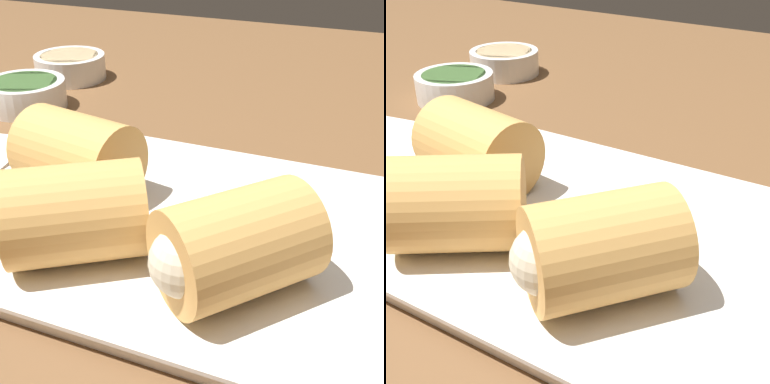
{
  "view_description": "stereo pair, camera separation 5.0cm",
  "coord_description": "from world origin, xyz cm",
  "views": [
    {
      "loc": [
        13.98,
        -28.33,
        24.18
      ],
      "look_at": [
        2.16,
        0.84,
        5.98
      ],
      "focal_mm": 50.0,
      "sensor_mm": 36.0,
      "label": 1
    },
    {
      "loc": [
        18.46,
        -26.09,
        24.18
      ],
      "look_at": [
        2.16,
        0.84,
        5.98
      ],
      "focal_mm": 50.0,
      "sensor_mm": 36.0,
      "label": 2
    }
  ],
  "objects": [
    {
      "name": "roll_back_left",
      "position": [
        -7.97,
        1.9,
        6.6
      ],
      "size": [
        9.99,
        7.64,
        6.21
      ],
      "color": "#DBA356",
      "rests_on": "serving_plate"
    },
    {
      "name": "roll_front_right",
      "position": [
        -3.56,
        -5.62,
        6.6
      ],
      "size": [
        10.49,
        9.87,
        6.21
      ],
      "color": "#DBA356",
      "rests_on": "serving_plate"
    },
    {
      "name": "roll_front_left",
      "position": [
        6.79,
        -5.11,
        6.6
      ],
      "size": [
        10.19,
        10.48,
        6.21
      ],
      "color": "#DBA356",
      "rests_on": "serving_plate"
    },
    {
      "name": "dipping_bowl_near",
      "position": [
        -25.12,
        18.08,
        3.71
      ],
      "size": [
        9.03,
        9.03,
        3.15
      ],
      "color": "white",
      "rests_on": "table_surface"
    },
    {
      "name": "serving_plate",
      "position": [
        2.16,
        0.84,
        2.76
      ],
      "size": [
        35.2,
        24.25,
        1.5
      ],
      "color": "white",
      "rests_on": "table_surface"
    },
    {
      "name": "table_surface",
      "position": [
        0.0,
        0.0,
        1.0
      ],
      "size": [
        180.0,
        140.0,
        2.0
      ],
      "color": "brown",
      "rests_on": "ground"
    },
    {
      "name": "dipping_bowl_far",
      "position": [
        -26.29,
        28.95,
        3.71
      ],
      "size": [
        9.03,
        9.03,
        3.15
      ],
      "color": "white",
      "rests_on": "table_surface"
    }
  ]
}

